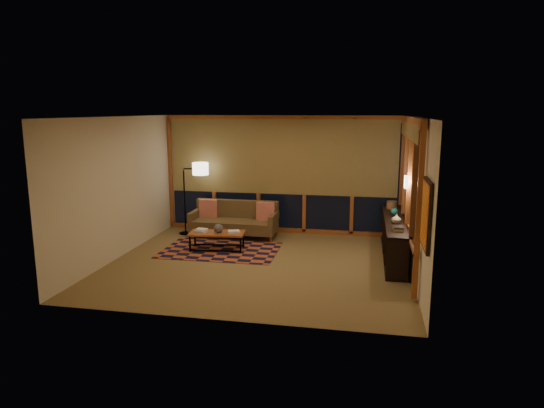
% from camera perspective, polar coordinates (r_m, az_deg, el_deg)
% --- Properties ---
extents(floor, '(5.50, 5.00, 0.01)m').
position_cam_1_polar(floor, '(9.10, -1.59, -7.05)').
color(floor, '#9A834C').
rests_on(floor, ground).
extents(ceiling, '(5.50, 5.00, 0.01)m').
position_cam_1_polar(ceiling, '(8.65, -1.69, 10.21)').
color(ceiling, white).
rests_on(ceiling, walls).
extents(walls, '(5.51, 5.01, 2.70)m').
position_cam_1_polar(walls, '(8.77, -1.64, 1.36)').
color(walls, beige).
rests_on(walls, floor).
extents(window_wall_back, '(5.30, 0.16, 2.60)m').
position_cam_1_polar(window_wall_back, '(11.13, 1.11, 3.43)').
color(window_wall_back, brown).
rests_on(window_wall_back, walls).
extents(window_wall_right, '(0.16, 3.70, 2.60)m').
position_cam_1_polar(window_wall_right, '(9.19, 15.75, 1.39)').
color(window_wall_right, brown).
rests_on(window_wall_right, walls).
extents(wall_art, '(0.06, 0.74, 0.94)m').
position_cam_1_polar(wall_art, '(6.78, 17.64, -1.19)').
color(wall_art, red).
rests_on(wall_art, walls).
extents(wall_sconce, '(0.12, 0.18, 0.22)m').
position_cam_1_polar(wall_sconce, '(9.01, 15.51, 2.50)').
color(wall_sconce, white).
rests_on(wall_sconce, walls).
extents(sofa, '(1.92, 0.79, 0.78)m').
position_cam_1_polar(sofa, '(10.91, -4.50, -1.88)').
color(sofa, brown).
rests_on(sofa, floor).
extents(pillow_left, '(0.42, 0.18, 0.41)m').
position_cam_1_polar(pillow_left, '(11.24, -7.49, -0.49)').
color(pillow_left, red).
rests_on(pillow_left, sofa).
extents(pillow_right, '(0.41, 0.14, 0.41)m').
position_cam_1_polar(pillow_right, '(10.81, -0.75, -0.86)').
color(pillow_right, red).
rests_on(pillow_right, sofa).
extents(area_rug, '(2.34, 1.57, 0.01)m').
position_cam_1_polar(area_rug, '(9.98, -6.08, -5.43)').
color(area_rug, '#B55128').
rests_on(area_rug, floor).
extents(coffee_table, '(1.17, 0.64, 0.37)m').
position_cam_1_polar(coffee_table, '(9.98, -6.46, -4.36)').
color(coffee_table, brown).
rests_on(coffee_table, floor).
extents(book_stack_a, '(0.29, 0.25, 0.08)m').
position_cam_1_polar(book_stack_a, '(9.97, -8.34, -3.10)').
color(book_stack_a, white).
rests_on(book_stack_a, coffee_table).
extents(book_stack_b, '(0.31, 0.28, 0.05)m').
position_cam_1_polar(book_stack_b, '(9.85, -4.54, -3.25)').
color(book_stack_b, white).
rests_on(book_stack_b, coffee_table).
extents(ceramic_pot, '(0.24, 0.24, 0.19)m').
position_cam_1_polar(ceramic_pot, '(9.87, -6.33, -2.85)').
color(ceramic_pot, '#313132').
rests_on(ceramic_pot, coffee_table).
extents(floor_lamp, '(0.62, 0.48, 1.66)m').
position_cam_1_polar(floor_lamp, '(11.25, -10.26, 0.66)').
color(floor_lamp, black).
rests_on(floor_lamp, floor).
extents(bookshelf, '(0.40, 3.02, 0.75)m').
position_cam_1_polar(bookshelf, '(9.77, 14.16, -3.81)').
color(bookshelf, black).
rests_on(bookshelf, floor).
extents(basket, '(0.26, 0.26, 0.16)m').
position_cam_1_polar(basket, '(10.61, 13.91, -0.10)').
color(basket, olive).
rests_on(basket, bookshelf).
extents(teal_bowl, '(0.17, 0.17, 0.15)m').
position_cam_1_polar(teal_bowl, '(9.98, 14.19, -0.85)').
color(teal_bowl, '#1A6B67').
rests_on(teal_bowl, bookshelf).
extents(vase, '(0.20, 0.20, 0.18)m').
position_cam_1_polar(vase, '(9.25, 14.43, -1.67)').
color(vase, '#C5B39C').
rests_on(vase, bookshelf).
extents(shelf_book_stack, '(0.23, 0.29, 0.08)m').
position_cam_1_polar(shelf_book_stack, '(8.73, 14.61, -2.79)').
color(shelf_book_stack, white).
rests_on(shelf_book_stack, bookshelf).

